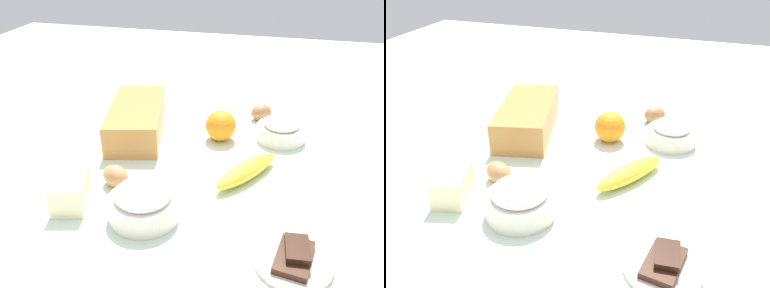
# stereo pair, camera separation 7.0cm
# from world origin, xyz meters

# --- Properties ---
(ground_plane) EXTENTS (2.40, 2.40, 0.02)m
(ground_plane) POSITION_xyz_m (0.00, 0.00, -0.01)
(ground_plane) COLOR silver
(loaf_pan) EXTENTS (0.30, 0.19, 0.08)m
(loaf_pan) POSITION_xyz_m (0.10, 0.17, 0.04)
(loaf_pan) COLOR #B77A3D
(loaf_pan) RESTS_ON ground_plane
(flour_bowl) EXTENTS (0.12, 0.12, 0.06)m
(flour_bowl) POSITION_xyz_m (0.15, -0.20, 0.03)
(flour_bowl) COLOR silver
(flour_bowl) RESTS_ON ground_plane
(sugar_bowl) EXTENTS (0.14, 0.14, 0.07)m
(sugar_bowl) POSITION_xyz_m (-0.23, 0.04, 0.03)
(sugar_bowl) COLOR silver
(sugar_bowl) RESTS_ON ground_plane
(banana) EXTENTS (0.18, 0.14, 0.04)m
(banana) POSITION_xyz_m (-0.05, -0.14, 0.02)
(banana) COLOR yellow
(banana) RESTS_ON ground_plane
(orange_fruit) EXTENTS (0.08, 0.08, 0.08)m
(orange_fruit) POSITION_xyz_m (0.11, -0.05, 0.04)
(orange_fruit) COLOR orange
(orange_fruit) RESTS_ON ground_plane
(butter_block) EXTENTS (0.10, 0.09, 0.06)m
(butter_block) POSITION_xyz_m (-0.23, 0.19, 0.03)
(butter_block) COLOR #F4EDB2
(butter_block) RESTS_ON ground_plane
(egg_near_butter) EXTENTS (0.07, 0.08, 0.05)m
(egg_near_butter) POSITION_xyz_m (-0.15, 0.13, 0.02)
(egg_near_butter) COLOR #B87D4B
(egg_near_butter) RESTS_ON ground_plane
(egg_beside_bowl) EXTENTS (0.07, 0.07, 0.05)m
(egg_beside_bowl) POSITION_xyz_m (0.26, -0.14, 0.02)
(egg_beside_bowl) COLOR #A16C41
(egg_beside_bowl) RESTS_ON ground_plane
(chocolate_plate) EXTENTS (0.13, 0.13, 0.03)m
(chocolate_plate) POSITION_xyz_m (-0.29, -0.24, 0.01)
(chocolate_plate) COLOR silver
(chocolate_plate) RESTS_ON ground_plane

